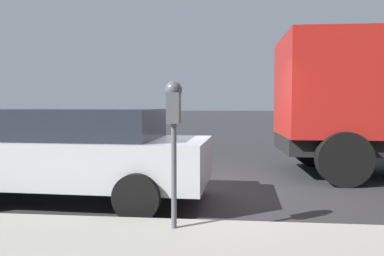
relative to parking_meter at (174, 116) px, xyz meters
The scene contains 3 objects.
ground_plane 2.91m from the parking_meter, ahead, with size 220.00×220.00×0.00m, color #2B2B2D.
parking_meter is the anchor object (origin of this frame).
car_silver 2.54m from the parking_meter, 49.72° to the left, with size 2.10×4.45×1.47m.
Camera 1 is at (-6.64, -0.43, 1.52)m, focal length 35.00 mm.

